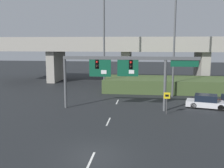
{
  "coord_description": "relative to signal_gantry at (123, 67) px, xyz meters",
  "views": [
    {
      "loc": [
        2.97,
        -15.05,
        6.82
      ],
      "look_at": [
        0.0,
        9.43,
        2.91
      ],
      "focal_mm": 42.0,
      "sensor_mm": 36.0,
      "label": 1
    }
  ],
  "objects": [
    {
      "name": "highway_light_pole_far",
      "position": [
        -3.36,
        9.27,
        4.23
      ],
      "size": [
        0.7,
        0.36,
        16.41
      ],
      "color": "#515456",
      "rests_on": "ground"
    },
    {
      "name": "parked_sedan_near_right",
      "position": [
        8.71,
        1.85,
        -3.7
      ],
      "size": [
        4.59,
        2.85,
        1.41
      ],
      "rotation": [
        0.0,
        0.0,
        -0.24
      ],
      "color": "silver",
      "rests_on": "ground"
    },
    {
      "name": "speed_limit_sign",
      "position": [
        4.27,
        -1.25,
        -2.92
      ],
      "size": [
        0.6,
        0.11,
        2.19
      ],
      "color": "#4C4C4C",
      "rests_on": "ground"
    },
    {
      "name": "signal_gantry",
      "position": [
        0.0,
        0.0,
        0.0
      ],
      "size": [
        13.65,
        0.44,
        5.46
      ],
      "color": "#515456",
      "rests_on": "ground"
    },
    {
      "name": "overpass_bridge",
      "position": [
        -0.95,
        19.22,
        1.05
      ],
      "size": [
        44.6,
        8.12,
        7.73
      ],
      "color": "#A39E93",
      "rests_on": "ground"
    },
    {
      "name": "ground_plane",
      "position": [
        -0.95,
        -11.07,
        -4.35
      ],
      "size": [
        160.0,
        160.0,
        0.0
      ],
      "primitive_type": "plane",
      "color": "black"
    },
    {
      "name": "grass_embankment",
      "position": [
        5.28,
        11.41,
        -3.44
      ],
      "size": [
        17.61,
        6.76,
        1.82
      ],
      "color": "#42562D",
      "rests_on": "ground"
    },
    {
      "name": "highway_light_pole_near",
      "position": [
        5.73,
        7.44,
        4.4
      ],
      "size": [
        0.7,
        0.36,
        16.74
      ],
      "color": "#515456",
      "rests_on": "ground"
    },
    {
      "name": "lane_markings",
      "position": [
        -0.95,
        3.45,
        -4.35
      ],
      "size": [
        0.14,
        33.28,
        0.01
      ],
      "color": "silver",
      "rests_on": "ground"
    }
  ]
}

